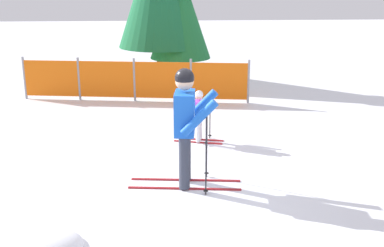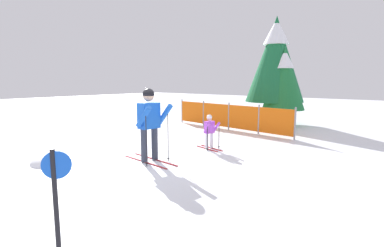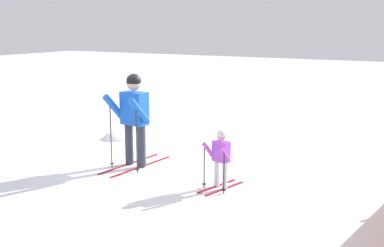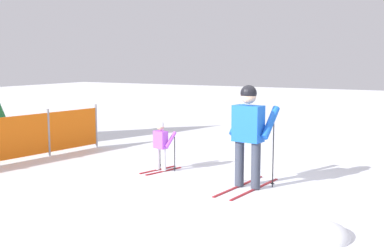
% 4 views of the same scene
% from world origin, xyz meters
% --- Properties ---
extents(ground_plane, '(60.00, 60.00, 0.00)m').
position_xyz_m(ground_plane, '(0.00, 0.00, 0.00)').
color(ground_plane, white).
extents(skier_adult, '(1.75, 0.82, 1.82)m').
position_xyz_m(skier_adult, '(0.29, -0.02, 1.09)').
color(skier_adult, maroon).
rests_on(skier_adult, ground_plane).
extents(skier_child, '(0.98, 0.53, 1.02)m').
position_xyz_m(skier_child, '(0.65, 2.02, 0.59)').
color(skier_child, maroon).
rests_on(skier_child, ground_plane).
extents(snow_mound, '(0.93, 0.79, 0.37)m').
position_xyz_m(snow_mound, '(-1.50, -1.73, 0.00)').
color(snow_mound, white).
rests_on(snow_mound, ground_plane).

